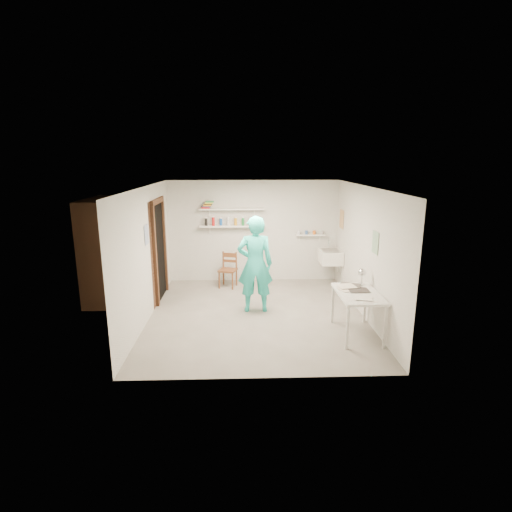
{
  "coord_description": "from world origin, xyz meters",
  "views": [
    {
      "loc": [
        -0.26,
        -7.08,
        2.88
      ],
      "look_at": [
        0.0,
        0.4,
        1.05
      ],
      "focal_mm": 28.0,
      "sensor_mm": 36.0,
      "label": 1
    }
  ],
  "objects_px": {
    "man": "(255,264)",
    "belfast_sink": "(330,257)",
    "work_table": "(357,314)",
    "wooden_chair": "(228,270)",
    "desk_lamp": "(362,272)",
    "wall_clock": "(255,246)"
  },
  "relations": [
    {
      "from": "belfast_sink",
      "to": "wall_clock",
      "type": "distance_m",
      "value": 2.23
    },
    {
      "from": "man",
      "to": "belfast_sink",
      "type": "bearing_deg",
      "value": -141.53
    },
    {
      "from": "wooden_chair",
      "to": "desk_lamp",
      "type": "relative_size",
      "value": 5.81
    },
    {
      "from": "wooden_chair",
      "to": "desk_lamp",
      "type": "height_order",
      "value": "desk_lamp"
    },
    {
      "from": "belfast_sink",
      "to": "desk_lamp",
      "type": "distance_m",
      "value": 2.2
    },
    {
      "from": "man",
      "to": "wall_clock",
      "type": "height_order",
      "value": "man"
    },
    {
      "from": "belfast_sink",
      "to": "work_table",
      "type": "bearing_deg",
      "value": -92.4
    },
    {
      "from": "work_table",
      "to": "wall_clock",
      "type": "bearing_deg",
      "value": 140.41
    },
    {
      "from": "man",
      "to": "work_table",
      "type": "distance_m",
      "value": 2.1
    },
    {
      "from": "man",
      "to": "wooden_chair",
      "type": "xyz_separation_m",
      "value": [
        -0.58,
        1.47,
        -0.53
      ]
    },
    {
      "from": "desk_lamp",
      "to": "work_table",
      "type": "bearing_deg",
      "value": -112.42
    },
    {
      "from": "desk_lamp",
      "to": "wall_clock",
      "type": "bearing_deg",
      "value": 153.25
    },
    {
      "from": "wooden_chair",
      "to": "work_table",
      "type": "relative_size",
      "value": 0.73
    },
    {
      "from": "wall_clock",
      "to": "belfast_sink",
      "type": "bearing_deg",
      "value": 34.07
    },
    {
      "from": "man",
      "to": "desk_lamp",
      "type": "xyz_separation_m",
      "value": [
        1.85,
        -0.71,
        0.03
      ]
    },
    {
      "from": "belfast_sink",
      "to": "desk_lamp",
      "type": "bearing_deg",
      "value": -88.09
    },
    {
      "from": "wooden_chair",
      "to": "work_table",
      "type": "bearing_deg",
      "value": -32.7
    },
    {
      "from": "man",
      "to": "wooden_chair",
      "type": "relative_size",
      "value": 2.31
    },
    {
      "from": "wall_clock",
      "to": "wooden_chair",
      "type": "height_order",
      "value": "wall_clock"
    },
    {
      "from": "wall_clock",
      "to": "desk_lamp",
      "type": "height_order",
      "value": "wall_clock"
    },
    {
      "from": "man",
      "to": "work_table",
      "type": "relative_size",
      "value": 1.68
    },
    {
      "from": "man",
      "to": "wall_clock",
      "type": "xyz_separation_m",
      "value": [
        0.0,
        0.22,
        0.31
      ]
    }
  ]
}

